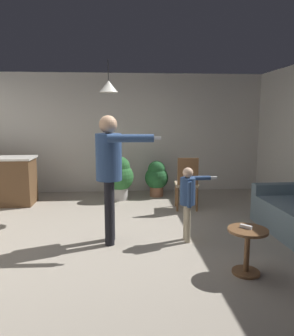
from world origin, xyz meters
The scene contains 11 objects.
ground centered at (0.00, 0.00, 0.00)m, with size 7.68×7.68×0.00m, color #9E9384.
wall_back centered at (0.00, 3.20, 1.35)m, with size 6.40×0.10×2.70m, color beige.
kitchen_counter centered at (-2.45, 2.18, 0.48)m, with size 1.26×0.66×0.95m.
side_table_by_couch centered at (1.30, -0.99, 0.33)m, with size 0.44×0.44×0.52m.
person_adult centered at (-0.24, 0.04, 1.09)m, with size 0.86×0.53×1.76m.
person_child centered at (0.83, 0.01, 0.65)m, with size 0.55×0.31×1.05m.
dining_chair_near_wall centered at (1.12, 1.52, 0.55)m, with size 0.45×0.45×1.00m.
potted_plant_corner centered at (-0.14, 2.40, 0.51)m, with size 0.60×0.60×0.92m.
potted_plant_by_wall centered at (0.67, 2.62, 0.43)m, with size 0.51×0.51×0.78m.
spare_remote_on_table centered at (1.28, -0.97, 0.54)m, with size 0.04×0.13×0.04m, color white.
ceiling_light_pendant centered at (-0.29, 1.42, 2.25)m, with size 0.32×0.32×0.55m.
Camera 1 is at (-0.07, -4.28, 1.74)m, focal length 34.42 mm.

